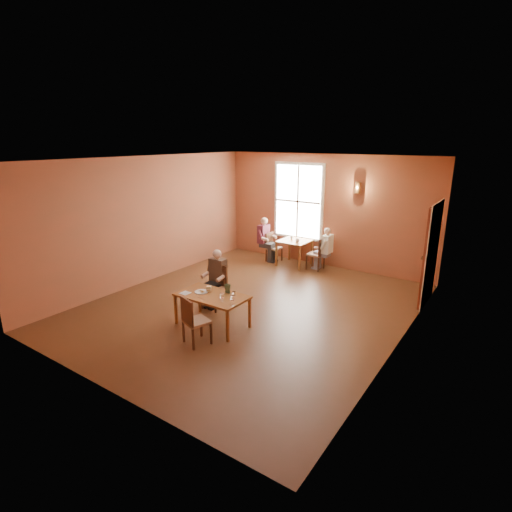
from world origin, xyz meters
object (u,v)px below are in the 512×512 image
Objects in this scene: second_table at (294,253)px; chair_diner_white at (316,254)px; chair_diner_maroon at (274,247)px; chair_diner_main at (214,288)px; chair_empty at (197,320)px; main_table at (212,310)px; diner_white at (317,249)px; diner_maroon at (273,240)px; diner_main at (213,282)px.

second_table is 0.66m from chair_diner_white.
chair_diner_white reaches higher than chair_diner_maroon.
chair_diner_main reaches higher than chair_diner_white.
chair_diner_main is at bearing 137.55° from chair_empty.
chair_diner_white is 1.07× the size of chair_diner_maroon.
chair_diner_maroon reaches higher than main_table.
diner_white reaches higher than chair_diner_maroon.
chair_diner_white is at bearing 110.36° from chair_empty.
chair_diner_white is at bearing 0.00° from second_table.
main_table is 4.31m from chair_diner_maroon.
second_table is at bearing 90.00° from chair_diner_white.
chair_diner_maroon is at bearing 125.41° from chair_empty.
chair_empty is 0.99× the size of chair_diner_white.
chair_diner_main is 3.57m from diner_maroon.
diner_white is (0.03, 0.00, 0.12)m from chair_diner_white.
diner_maroon is at bearing 90.00° from diner_white.
diner_main is at bearing 169.98° from diner_white.
chair_diner_white is at bearing 90.00° from diner_maroon.
chair_diner_maroon is (-0.65, 0.00, 0.06)m from second_table.
diner_main reaches higher than chair_empty.
diner_white is (-0.10, 4.80, 0.13)m from chair_empty.
second_table is at bearing 90.00° from chair_diner_maroon.
chair_empty is 0.77× the size of diner_white.
diner_white is at bearing -90.00° from chair_diner_white.
diner_maroon reaches higher than second_table.
diner_main is at bearing 128.88° from main_table.
main_table is at bearing 127.57° from chair_diner_main.
chair_diner_main is 0.78× the size of diner_main.
second_table is (-0.06, 3.51, -0.22)m from diner_main.
chair_diner_main is 3.54m from diner_white.
diner_white reaches higher than second_table.
diner_white is at bearing 0.00° from second_table.
chair_diner_main reaches higher than second_table.
second_table reaches higher than main_table.
diner_maroon is (-1.36, 0.00, 0.05)m from diner_white.
second_table is at bearing 90.00° from diner_white.
chair_diner_white reaches higher than second_table.
chair_diner_main reaches higher than chair_diner_maroon.
main_table is at bearing 178.32° from diner_white.
chair_diner_main is at bearing 170.37° from chair_diner_white.
diner_main is at bearing 11.87° from diner_maroon.
diner_main is 1.41× the size of chair_diner_maroon.
chair_diner_maroon is at bearing 90.00° from diner_maroon.
chair_diner_maroon is at bearing -78.60° from diner_main.
diner_maroon is (-0.74, 3.51, 0.03)m from diner_main.
chair_diner_white reaches higher than main_table.
chair_diner_white is at bearing -99.55° from diner_main.
main_table is 0.84m from diner_main.
main_table is 1.47× the size of chair_diner_main.
chair_diner_main is 1.50m from chair_empty.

